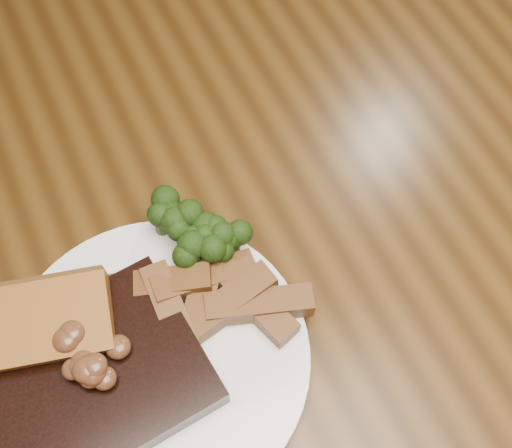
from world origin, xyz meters
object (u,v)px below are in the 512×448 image
at_px(dining_table, 243,285).
at_px(plate, 157,360).
at_px(potato_wedges, 210,323).
at_px(garlic_bread, 44,333).
at_px(chair_far, 12,42).
at_px(steak, 88,382).

bearing_deg(dining_table, plate, -147.47).
distance_m(plate, potato_wedges, 0.05).
relative_size(plate, garlic_bread, 2.15).
relative_size(chair_far, potato_wedges, 6.85).
relative_size(steak, potato_wedges, 1.54).
bearing_deg(potato_wedges, garlic_bread, 158.15).
xyz_separation_m(plate, garlic_bread, (-0.08, 0.05, 0.02)).
distance_m(dining_table, steak, 0.22).
distance_m(dining_table, plate, 0.16).
bearing_deg(chair_far, potato_wedges, 70.94).
xyz_separation_m(dining_table, garlic_bread, (-0.19, -0.02, 0.12)).
xyz_separation_m(dining_table, chair_far, (-0.12, 0.66, -0.22)).
bearing_deg(dining_table, chair_far, 100.52).
xyz_separation_m(chair_far, garlic_bread, (-0.06, -0.67, 0.34)).
relative_size(chair_far, plate, 3.14).
height_order(chair_far, plate, chair_far).
distance_m(plate, steak, 0.06).
bearing_deg(steak, plate, -4.96).
bearing_deg(chair_far, steak, 62.47).
height_order(garlic_bread, potato_wedges, garlic_bread).
relative_size(steak, garlic_bread, 1.52).
bearing_deg(plate, garlic_bread, 144.05).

